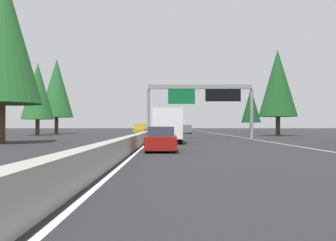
% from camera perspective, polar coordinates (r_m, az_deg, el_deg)
% --- Properties ---
extents(ground_plane, '(320.00, 320.00, 0.00)m').
position_cam_1_polar(ground_plane, '(61.30, -1.92, -2.26)').
color(ground_plane, '#262628').
extents(median_barrier, '(180.00, 0.56, 0.90)m').
position_cam_1_polar(median_barrier, '(81.29, -1.67, -1.59)').
color(median_barrier, '#9E9B93').
rests_on(median_barrier, ground).
extents(shoulder_stripe_right, '(160.00, 0.16, 0.01)m').
position_cam_1_polar(shoulder_stripe_right, '(71.89, 7.57, -2.04)').
color(shoulder_stripe_right, silver).
rests_on(shoulder_stripe_right, ground).
extents(shoulder_stripe_median, '(160.00, 0.16, 0.01)m').
position_cam_1_polar(shoulder_stripe_median, '(71.28, -1.46, -2.05)').
color(shoulder_stripe_median, silver).
rests_on(shoulder_stripe_median, ground).
extents(sign_gantry_overhead, '(0.50, 12.68, 6.41)m').
position_cam_1_polar(sign_gantry_overhead, '(43.10, 5.33, 3.94)').
color(sign_gantry_overhead, gray).
rests_on(sign_gantry_overhead, ground).
extents(sedan_distant_b, '(4.40, 1.80, 1.47)m').
position_cam_1_polar(sedan_distant_b, '(21.66, -1.08, -3.05)').
color(sedan_distant_b, maroon).
rests_on(sedan_distant_b, ground).
extents(box_truck_distant_a, '(8.50, 2.40, 2.95)m').
position_cam_1_polar(box_truck_distant_a, '(32.44, -0.04, -0.68)').
color(box_truck_distant_a, white).
rests_on(box_truck_distant_a, ground).
extents(minivan_mid_left, '(5.00, 1.95, 1.69)m').
position_cam_1_polar(minivan_mid_left, '(70.41, 2.88, -1.30)').
color(minivan_mid_left, slate).
rests_on(minivan_mid_left, ground).
extents(sedan_near_center, '(4.40, 1.80, 1.47)m').
position_cam_1_polar(sedan_near_center, '(101.17, -0.21, -1.31)').
color(sedan_near_center, '#AD931E').
rests_on(sedan_near_center, ground).
extents(pickup_far_center, '(5.60, 2.00, 1.86)m').
position_cam_1_polar(pickup_far_center, '(129.00, -0.13, -1.10)').
color(pickup_far_center, white).
rests_on(pickup_far_center, ground).
extents(oncoming_near, '(5.60, 2.00, 1.86)m').
position_cam_1_polar(oncoming_near, '(65.42, -4.44, -1.36)').
color(oncoming_near, '#AD931E').
rests_on(oncoming_near, ground).
extents(conifer_right_mid, '(5.85, 5.85, 13.29)m').
position_cam_1_polar(conifer_right_mid, '(58.11, 16.97, 5.68)').
color(conifer_right_mid, '#4C3823').
rests_on(conifer_right_mid, ground).
extents(conifer_right_far, '(4.52, 4.52, 10.26)m').
position_cam_1_polar(conifer_right_far, '(85.87, 13.00, 2.33)').
color(conifer_right_far, '#4C3823').
rests_on(conifer_right_far, ground).
extents(conifer_left_foreground, '(6.93, 6.93, 15.75)m').
position_cam_1_polar(conifer_left_foreground, '(35.69, -24.85, 12.29)').
color(conifer_left_foreground, '#4C3823').
rests_on(conifer_left_foreground, ground).
extents(conifer_left_near, '(5.09, 5.09, 11.57)m').
position_cam_1_polar(conifer_left_near, '(61.19, -19.93, 4.38)').
color(conifer_left_near, '#4C3823').
rests_on(conifer_left_near, ground).
extents(conifer_left_mid, '(6.28, 6.28, 14.28)m').
position_cam_1_polar(conifer_left_mid, '(71.95, -17.22, 4.92)').
color(conifer_left_mid, '#4C3823').
rests_on(conifer_left_mid, ground).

